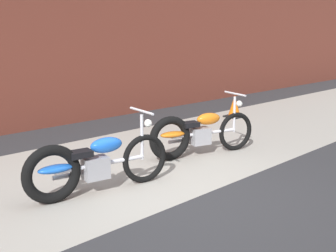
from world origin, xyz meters
name	(u,v)px	position (x,y,z in m)	size (l,w,h in m)	color
ground_plane	(196,197)	(0.00, 0.00, 0.00)	(80.00, 80.00, 0.00)	#2D2D30
sidewalk_slab	(112,166)	(0.00, 1.75, 0.00)	(36.00, 3.50, 0.01)	#9E998E
brick_building_wall	(4,12)	(0.00, 5.20, 2.43)	(36.00, 0.50, 4.86)	brown
motorcycle_blue	(90,165)	(-0.89, 1.02, 0.40)	(1.99, 0.68, 1.03)	black
motorcycle_orange	(196,133)	(1.35, 1.22, 0.40)	(1.95, 0.82, 1.03)	black
traffic_cone	(234,107)	(4.54, 2.81, 0.25)	(0.40, 0.40, 0.55)	orange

